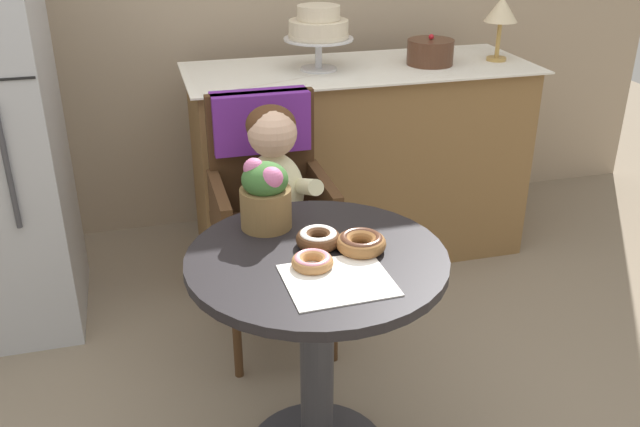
# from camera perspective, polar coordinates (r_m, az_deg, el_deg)

# --- Properties ---
(cafe_table) EXTENTS (0.72, 0.72, 0.72)m
(cafe_table) POSITION_cam_1_polar(r_m,az_deg,el_deg) (1.99, -0.26, -8.77)
(cafe_table) COLOR black
(cafe_table) RESTS_ON ground
(wicker_chair) EXTENTS (0.42, 0.45, 0.95)m
(wicker_chair) POSITION_cam_1_polar(r_m,az_deg,el_deg) (2.56, -4.38, 2.65)
(wicker_chair) COLOR #472D19
(wicker_chair) RESTS_ON ground
(seated_child) EXTENTS (0.27, 0.32, 0.73)m
(seated_child) POSITION_cam_1_polar(r_m,az_deg,el_deg) (2.41, -3.69, 2.11)
(seated_child) COLOR beige
(seated_child) RESTS_ON ground
(paper_napkin) EXTENTS (0.27, 0.24, 0.00)m
(paper_napkin) POSITION_cam_1_polar(r_m,az_deg,el_deg) (1.77, 1.48, -5.51)
(paper_napkin) COLOR white
(paper_napkin) RESTS_ON cafe_table
(donut_front) EXTENTS (0.13, 0.13, 0.05)m
(donut_front) POSITION_cam_1_polar(r_m,az_deg,el_deg) (1.92, -0.14, -2.03)
(donut_front) COLOR #4C2D19
(donut_front) RESTS_ON cafe_table
(donut_mid) EXTENTS (0.11, 0.11, 0.03)m
(donut_mid) POSITION_cam_1_polar(r_m,az_deg,el_deg) (1.82, -0.63, -3.94)
(donut_mid) COLOR #AD7542
(donut_mid) RESTS_ON cafe_table
(donut_side) EXTENTS (0.14, 0.14, 0.05)m
(donut_side) POSITION_cam_1_polar(r_m,az_deg,el_deg) (1.90, 3.40, -2.38)
(donut_side) COLOR #936033
(donut_side) RESTS_ON cafe_table
(flower_vase) EXTENTS (0.15, 0.15, 0.21)m
(flower_vase) POSITION_cam_1_polar(r_m,az_deg,el_deg) (2.00, -4.52, 1.72)
(flower_vase) COLOR brown
(flower_vase) RESTS_ON cafe_table
(display_counter) EXTENTS (1.56, 0.62, 0.90)m
(display_counter) POSITION_cam_1_polar(r_m,az_deg,el_deg) (3.27, 3.18, 4.34)
(display_counter) COLOR olive
(display_counter) RESTS_ON ground
(tiered_cake_stand) EXTENTS (0.30, 0.30, 0.27)m
(tiered_cake_stand) POSITION_cam_1_polar(r_m,az_deg,el_deg) (3.05, -0.12, 15.05)
(tiered_cake_stand) COLOR silver
(tiered_cake_stand) RESTS_ON display_counter
(round_layer_cake) EXTENTS (0.21, 0.21, 0.13)m
(round_layer_cake) POSITION_cam_1_polar(r_m,az_deg,el_deg) (3.21, 9.07, 13.00)
(round_layer_cake) COLOR #4C2D1E
(round_layer_cake) RESTS_ON display_counter
(table_lamp) EXTENTS (0.15, 0.15, 0.28)m
(table_lamp) POSITION_cam_1_polar(r_m,az_deg,el_deg) (3.32, 14.71, 15.75)
(table_lamp) COLOR #B28C47
(table_lamp) RESTS_ON display_counter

